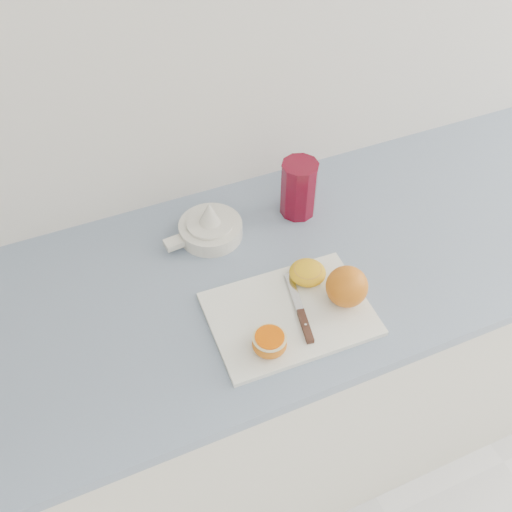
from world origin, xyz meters
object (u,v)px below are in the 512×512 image
object	(u,v)px
citrus_juicer	(210,227)
red_tumbler	(299,190)
half_orange	(269,343)
counter	(296,362)
cutting_board	(290,314)

from	to	relation	value
citrus_juicer	red_tumbler	xyz separation A→B (m)	(0.22, -0.00, 0.04)
half_orange	red_tumbler	world-z (taller)	red_tumbler
half_orange	citrus_juicer	xyz separation A→B (m)	(0.01, 0.35, -0.01)
half_orange	red_tumbler	xyz separation A→B (m)	(0.23, 0.34, 0.03)
half_orange	counter	bearing A→B (deg)	48.39
counter	citrus_juicer	xyz separation A→B (m)	(-0.18, 0.14, 0.47)
cutting_board	half_orange	world-z (taller)	half_orange
counter	citrus_juicer	world-z (taller)	citrus_juicer
half_orange	red_tumbler	size ratio (longest dim) A/B	0.47
counter	red_tumbler	world-z (taller)	red_tumbler
cutting_board	red_tumbler	bearing A→B (deg)	61.26
half_orange	citrus_juicer	world-z (taller)	citrus_juicer
counter	half_orange	xyz separation A→B (m)	(-0.18, -0.20, 0.48)
counter	cutting_board	xyz separation A→B (m)	(-0.11, -0.14, 0.45)
red_tumbler	citrus_juicer	bearing A→B (deg)	179.22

